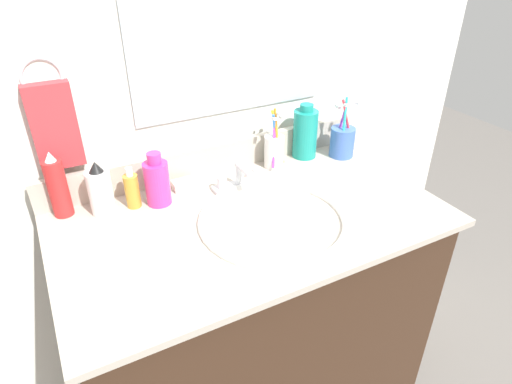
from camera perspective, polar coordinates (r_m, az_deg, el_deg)
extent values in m
cube|color=#382316|center=(1.42, -0.43, -16.79)|extent=(0.96, 0.53, 0.77)
cube|color=#B2A899|center=(1.16, -0.51, -3.51)|extent=(1.00, 0.58, 0.02)
cube|color=#B2A899|center=(1.35, -5.98, 4.29)|extent=(1.00, 0.02, 0.09)
cube|color=white|center=(1.48, -6.53, -1.08)|extent=(2.10, 0.04, 1.30)
cube|color=#B2BCC6|center=(1.30, -3.36, 22.25)|extent=(0.60, 0.01, 0.56)
torus|color=silver|center=(1.20, -26.02, 13.24)|extent=(0.10, 0.01, 0.10)
cube|color=#A53338|center=(1.22, -24.67, 7.73)|extent=(0.11, 0.04, 0.22)
torus|color=white|center=(1.13, 2.38, -3.65)|extent=(0.39, 0.39, 0.02)
ellipsoid|color=white|center=(1.15, 2.33, -5.48)|extent=(0.34, 0.34, 0.11)
cylinder|color=#B2B5BA|center=(1.17, 2.30, -6.86)|extent=(0.04, 0.04, 0.01)
cube|color=silver|center=(1.28, -2.12, 0.89)|extent=(0.16, 0.05, 0.01)
cylinder|color=silver|center=(1.26, -2.15, 2.31)|extent=(0.02, 0.02, 0.06)
cylinder|color=silver|center=(1.22, -1.45, 2.86)|extent=(0.02, 0.09, 0.02)
cylinder|color=silver|center=(1.24, -4.41, 1.25)|extent=(0.03, 0.03, 0.04)
cylinder|color=silver|center=(1.29, 0.06, 2.40)|extent=(0.03, 0.03, 0.04)
cylinder|color=white|center=(1.20, -19.49, -0.08)|extent=(0.06, 0.06, 0.12)
cone|color=black|center=(1.17, -20.12, 3.08)|extent=(0.04, 0.04, 0.03)
cylinder|color=#D8338C|center=(1.20, -12.68, 1.09)|extent=(0.07, 0.07, 0.12)
cylinder|color=#D8338C|center=(1.17, -13.09, 4.27)|extent=(0.04, 0.04, 0.03)
cylinder|color=teal|center=(1.44, 6.38, 7.49)|extent=(0.08, 0.08, 0.16)
cylinder|color=teal|center=(1.40, 6.59, 10.81)|extent=(0.04, 0.04, 0.02)
cylinder|color=gold|center=(1.21, -15.75, 0.11)|extent=(0.04, 0.04, 0.09)
cylinder|color=white|center=(1.18, -16.14, 2.53)|extent=(0.02, 0.02, 0.02)
cylinder|color=red|center=(1.22, -24.28, 0.42)|extent=(0.05, 0.05, 0.16)
cone|color=white|center=(1.19, -25.21, 4.18)|extent=(0.03, 0.03, 0.03)
cylinder|color=white|center=(1.37, 2.35, 5.24)|extent=(0.06, 0.06, 0.10)
cylinder|color=#B23FBF|center=(1.34, 2.37, 6.95)|extent=(0.04, 0.05, 0.18)
cube|color=white|center=(1.29, 2.37, 9.45)|extent=(0.01, 0.02, 0.01)
cylinder|color=green|center=(1.35, 2.85, 6.89)|extent=(0.03, 0.02, 0.17)
cube|color=white|center=(1.32, 3.45, 9.77)|extent=(0.01, 0.02, 0.01)
cylinder|color=orange|center=(1.34, 2.73, 7.02)|extent=(0.01, 0.03, 0.18)
cube|color=white|center=(1.31, 3.17, 10.08)|extent=(0.01, 0.02, 0.01)
cylinder|color=#26B2B2|center=(1.35, 2.79, 6.86)|extent=(0.02, 0.03, 0.17)
cube|color=white|center=(1.31, 3.44, 9.65)|extent=(0.01, 0.02, 0.01)
cylinder|color=yellow|center=(1.35, 2.84, 7.09)|extent=(0.04, 0.02, 0.18)
cube|color=white|center=(1.33, 3.76, 10.09)|extent=(0.01, 0.02, 0.01)
cylinder|color=blue|center=(1.36, 2.55, 7.11)|extent=(0.05, 0.04, 0.17)
cube|color=white|center=(1.36, 2.99, 10.12)|extent=(0.01, 0.02, 0.01)
cylinder|color=#3F66B7|center=(1.47, 11.11, 6.38)|extent=(0.08, 0.08, 0.10)
cylinder|color=#D8333F|center=(1.45, 11.83, 8.37)|extent=(0.06, 0.02, 0.18)
cube|color=white|center=(1.44, 13.11, 11.20)|extent=(0.01, 0.02, 0.01)
cylinder|color=#B23FBF|center=(1.46, 10.82, 8.11)|extent=(0.02, 0.04, 0.16)
cube|color=white|center=(1.44, 10.59, 10.84)|extent=(0.01, 0.02, 0.01)
cylinder|color=#26B2B2|center=(1.43, 11.33, 8.21)|extent=(0.03, 0.04, 0.19)
cube|color=white|center=(1.39, 11.67, 10.95)|extent=(0.01, 0.02, 0.01)
cube|color=white|center=(1.28, -9.34, 0.97)|extent=(0.06, 0.04, 0.02)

